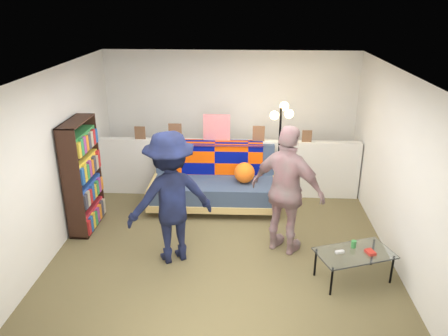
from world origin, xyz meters
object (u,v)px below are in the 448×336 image
futon_sofa (215,182)px  person_left (171,198)px  coffee_table (355,254)px  floor_lamp (281,134)px  person_right (287,191)px  bookshelf (83,179)px

futon_sofa → person_left: 1.71m
coffee_table → floor_lamp: size_ratio=0.60×
coffee_table → floor_lamp: floor_lamp is taller
person_right → floor_lamp: bearing=-58.8°
floor_lamp → person_right: 1.50m
floor_lamp → person_right: person_right is taller
futon_sofa → coffee_table: (1.84, -1.94, -0.06)m
futon_sofa → person_left: bearing=-105.8°
bookshelf → person_left: person_left is taller
coffee_table → person_left: bearing=171.1°
bookshelf → coffee_table: bearing=-17.0°
person_left → bookshelf: bearing=-55.4°
person_right → bookshelf: bearing=21.2°
coffee_table → person_right: size_ratio=0.58×
bookshelf → floor_lamp: floor_lamp is taller
futon_sofa → bookshelf: bookshelf is taller
bookshelf → person_left: (1.44, -0.78, 0.11)m
coffee_table → person_left: person_left is taller
futon_sofa → coffee_table: futon_sofa is taller
person_left → person_right: 1.52m
futon_sofa → person_left: person_left is taller
floor_lamp → person_right: size_ratio=0.97×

